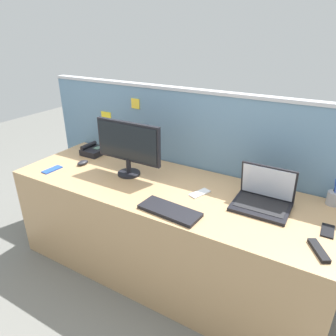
{
  "coord_description": "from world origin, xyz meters",
  "views": [
    {
      "loc": [
        0.99,
        -1.64,
        1.76
      ],
      "look_at": [
        0.0,
        0.05,
        0.87
      ],
      "focal_mm": 32.96,
      "sensor_mm": 36.0,
      "label": 1
    }
  ],
  "objects": [
    {
      "name": "ground_plane",
      "position": [
        0.0,
        0.0,
        0.0
      ],
      "size": [
        10.0,
        10.0,
        0.0
      ],
      "primitive_type": "plane",
      "color": "slate"
    },
    {
      "name": "desk",
      "position": [
        0.0,
        0.0,
        0.37
      ],
      "size": [
        2.28,
        0.77,
        0.75
      ],
      "primitive_type": "cube",
      "color": "tan",
      "rests_on": "ground_plane"
    },
    {
      "name": "cubicle_divider",
      "position": [
        -0.0,
        0.43,
        0.68
      ],
      "size": [
        2.78,
        0.08,
        1.35
      ],
      "color": "#6084A3",
      "rests_on": "ground_plane"
    },
    {
      "name": "desktop_monitor",
      "position": [
        -0.33,
        0.04,
        0.98
      ],
      "size": [
        0.54,
        0.17,
        0.41
      ],
      "color": "black",
      "rests_on": "desk"
    },
    {
      "name": "laptop",
      "position": [
        0.66,
        0.09,
        0.81
      ],
      "size": [
        0.34,
        0.27,
        0.25
      ],
      "color": "black",
      "rests_on": "desk"
    },
    {
      "name": "desk_phone",
      "position": [
        -0.85,
        0.21,
        0.78
      ],
      "size": [
        0.17,
        0.19,
        0.09
      ],
      "color": "black",
      "rests_on": "desk"
    },
    {
      "name": "keyboard_main",
      "position": [
        0.2,
        -0.27,
        0.76
      ],
      "size": [
        0.39,
        0.18,
        0.02
      ],
      "primitive_type": "cube",
      "rotation": [
        0.0,
        0.0,
        -0.08
      ],
      "color": "black",
      "rests_on": "desk"
    },
    {
      "name": "computer_mouse_right_hand",
      "position": [
        -0.77,
        -0.01,
        0.76
      ],
      "size": [
        0.07,
        0.11,
        0.03
      ],
      "primitive_type": "ellipsoid",
      "rotation": [
        0.0,
        0.0,
        -0.09
      ],
      "color": "#232328",
      "rests_on": "desk"
    },
    {
      "name": "pen_cup",
      "position": [
        1.04,
        0.32,
        0.79
      ],
      "size": [
        0.08,
        0.08,
        0.18
      ],
      "color": "#99999E",
      "rests_on": "desk"
    },
    {
      "name": "cell_phone_white_slab",
      "position": [
        0.26,
        0.02,
        0.75
      ],
      "size": [
        0.11,
        0.16,
        0.01
      ],
      "primitive_type": "cube",
      "rotation": [
        0.0,
        0.0,
        -0.36
      ],
      "color": "silver",
      "rests_on": "desk"
    },
    {
      "name": "cell_phone_blue_case",
      "position": [
        -0.89,
        -0.21,
        0.75
      ],
      "size": [
        0.07,
        0.16,
        0.01
      ],
      "primitive_type": "cube",
      "rotation": [
        0.0,
        0.0,
        -0.06
      ],
      "color": "blue",
      "rests_on": "desk"
    },
    {
      "name": "cell_phone_black_slab",
      "position": [
        1.04,
        -0.01,
        0.75
      ],
      "size": [
        0.07,
        0.13,
        0.01
      ],
      "primitive_type": "cube",
      "rotation": [
        0.0,
        0.0,
        0.02
      ],
      "color": "black",
      "rests_on": "desk"
    },
    {
      "name": "tv_remote",
      "position": [
        1.02,
        -0.21,
        0.76
      ],
      "size": [
        0.12,
        0.17,
        0.02
      ],
      "primitive_type": "cube",
      "rotation": [
        0.0,
        0.0,
        0.53
      ],
      "color": "black",
      "rests_on": "desk"
    }
  ]
}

